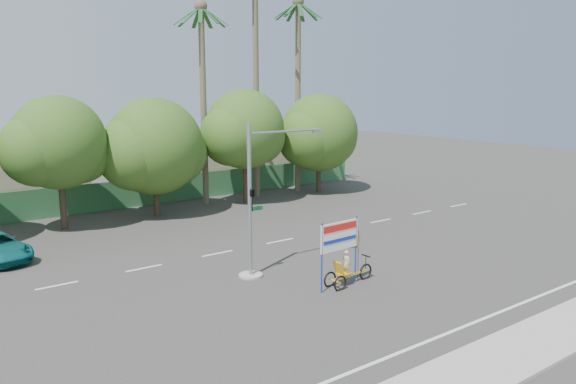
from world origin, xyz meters
TOP-DOWN VIEW (x-y plane):
  - ground at (0.00, 0.00)m, footprint 120.00×120.00m
  - sidewalk_near at (0.00, -7.50)m, footprint 50.00×2.40m
  - fence at (0.00, 21.50)m, footprint 38.00×0.08m
  - building_right at (8.00, 26.00)m, footprint 14.00×8.00m
  - tree_left at (-7.05, 18.00)m, footprint 6.66×5.60m
  - tree_center at (-1.05, 18.00)m, footprint 7.62×6.40m
  - tree_right at (5.95, 18.00)m, footprint 6.90×5.80m
  - tree_far_right at (12.95, 18.00)m, footprint 7.38×6.20m
  - palm_tall at (8.00, 19.50)m, footprint 3.73×3.79m
  - palm_mid at (12.00, 19.50)m, footprint 3.73×3.79m
  - palm_short at (3.50, 19.50)m, footprint 3.73×3.79m
  - traffic_signal at (-2.20, 3.98)m, footprint 4.72×1.10m
  - trike_billboard at (0.12, 0.56)m, footprint 3.14×0.75m

SIDE VIEW (x-z plane):
  - ground at x=0.00m, z-range 0.00..0.00m
  - sidewalk_near at x=0.00m, z-range 0.00..0.12m
  - fence at x=0.00m, z-range 0.00..2.00m
  - trike_billboard at x=0.12m, z-range -0.30..2.78m
  - building_right at x=8.00m, z-range 0.00..3.60m
  - traffic_signal at x=-2.20m, z-range -0.58..6.42m
  - tree_center at x=-1.05m, z-range 0.54..8.39m
  - tree_far_right at x=12.95m, z-range 0.68..8.61m
  - tree_left at x=-7.05m, z-range 1.02..9.09m
  - tree_right at x=5.95m, z-range 1.06..9.42m
  - palm_short at x=3.50m, z-range 1.64..16.09m
  - palm_mid at x=12.00m, z-range 1.67..17.12m
  - palm_tall at x=8.00m, z-range 1.74..19.19m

